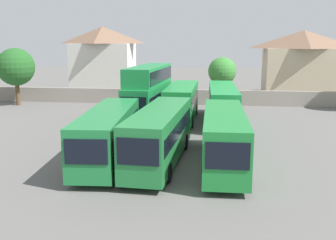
% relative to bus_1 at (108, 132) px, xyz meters
% --- Properties ---
extents(ground, '(140.00, 140.00, 0.00)m').
position_rel_bus_1_xyz_m(ground, '(3.53, 17.63, -1.88)').
color(ground, '#605E5B').
extents(depot_boundary_wall, '(56.00, 0.50, 1.80)m').
position_rel_bus_1_xyz_m(depot_boundary_wall, '(3.53, 23.26, -0.98)').
color(depot_boundary_wall, gray).
rests_on(depot_boundary_wall, ground).
extents(bus_1, '(3.24, 11.29, 3.28)m').
position_rel_bus_1_xyz_m(bus_1, '(0.00, 0.00, 0.00)').
color(bus_1, '#1F7B3B').
rests_on(bus_1, ground).
extents(bus_2, '(3.11, 11.18, 3.44)m').
position_rel_bus_1_xyz_m(bus_2, '(3.36, -0.08, 0.09)').
color(bus_2, '#217B39').
rests_on(bus_2, ground).
extents(bus_3, '(2.62, 10.71, 3.36)m').
position_rel_bus_1_xyz_m(bus_3, '(7.34, -0.28, 0.04)').
color(bus_3, '#1D7F34').
rests_on(bus_3, ground).
extents(bus_4, '(3.28, 10.56, 5.25)m').
position_rel_bus_1_xyz_m(bus_4, '(0.39, 13.01, 1.06)').
color(bus_4, '#1A833E').
rests_on(bus_4, ground).
extents(bus_5, '(2.71, 10.24, 3.40)m').
position_rel_bus_1_xyz_m(bus_5, '(3.56, 13.44, 0.06)').
color(bus_5, '#1B8B38').
rests_on(bus_5, ground).
extents(bus_6, '(2.78, 11.58, 3.38)m').
position_rel_bus_1_xyz_m(bus_6, '(7.44, 13.13, 0.05)').
color(bus_6, '#1B8E3E').
rests_on(bus_6, ground).
extents(house_terrace_left, '(8.91, 6.33, 9.55)m').
position_rel_bus_1_xyz_m(house_terrace_left, '(-9.59, 32.49, 2.98)').
color(house_terrace_left, silver).
rests_on(house_terrace_left, ground).
extents(house_terrace_centre, '(10.70, 6.62, 8.97)m').
position_rel_bus_1_xyz_m(house_terrace_centre, '(18.54, 32.65, 2.70)').
color(house_terrace_centre, '#C6B293').
rests_on(house_terrace_centre, ground).
extents(tree_left_of_lot, '(4.40, 4.40, 6.75)m').
position_rel_bus_1_xyz_m(tree_left_of_lot, '(-16.66, 20.26, 2.65)').
color(tree_left_of_lot, brown).
rests_on(tree_left_of_lot, ground).
extents(tree_right_of_lot, '(3.49, 3.49, 5.59)m').
position_rel_bus_1_xyz_m(tree_right_of_lot, '(7.51, 25.76, 1.94)').
color(tree_right_of_lot, brown).
rests_on(tree_right_of_lot, ground).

